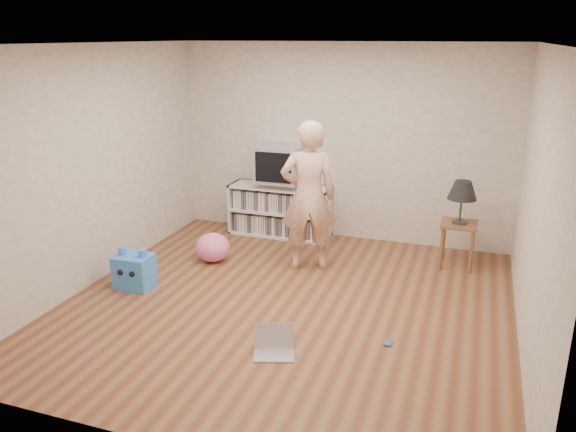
# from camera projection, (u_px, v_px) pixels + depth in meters

# --- Properties ---
(ground) EXTENTS (4.50, 4.50, 0.00)m
(ground) POSITION_uv_depth(u_px,v_px,m) (286.00, 305.00, 5.83)
(ground) COLOR brown
(ground) RESTS_ON ground
(walls) EXTENTS (4.52, 4.52, 2.60)m
(walls) POSITION_uv_depth(u_px,v_px,m) (286.00, 184.00, 5.43)
(walls) COLOR #BAB0A3
(walls) RESTS_ON ground
(ceiling) EXTENTS (4.50, 4.50, 0.01)m
(ceiling) POSITION_uv_depth(u_px,v_px,m) (286.00, 44.00, 5.03)
(ceiling) COLOR white
(ceiling) RESTS_ON walls
(media_unit) EXTENTS (1.40, 0.45, 0.70)m
(media_unit) POSITION_uv_depth(u_px,v_px,m) (280.00, 210.00, 7.80)
(media_unit) COLOR white
(media_unit) RESTS_ON ground
(dvd_deck) EXTENTS (0.45, 0.35, 0.07)m
(dvd_deck) POSITION_uv_depth(u_px,v_px,m) (280.00, 184.00, 7.67)
(dvd_deck) COLOR gray
(dvd_deck) RESTS_ON media_unit
(crt_tv) EXTENTS (0.60, 0.53, 0.50)m
(crt_tv) POSITION_uv_depth(u_px,v_px,m) (280.00, 163.00, 7.58)
(crt_tv) COLOR #9B9BA0
(crt_tv) RESTS_ON dvd_deck
(side_table) EXTENTS (0.42, 0.42, 0.55)m
(side_table) POSITION_uv_depth(u_px,v_px,m) (458.00, 234.00, 6.69)
(side_table) COLOR brown
(side_table) RESTS_ON ground
(table_lamp) EXTENTS (0.34, 0.34, 0.52)m
(table_lamp) POSITION_uv_depth(u_px,v_px,m) (462.00, 191.00, 6.53)
(table_lamp) COLOR #333333
(table_lamp) RESTS_ON side_table
(person) EXTENTS (0.76, 0.63, 1.78)m
(person) POSITION_uv_depth(u_px,v_px,m) (308.00, 196.00, 6.51)
(person) COLOR beige
(person) RESTS_ON ground
(laptop) EXTENTS (0.42, 0.38, 0.24)m
(laptop) POSITION_uv_depth(u_px,v_px,m) (274.00, 345.00, 4.95)
(laptop) COLOR silver
(laptop) RESTS_ON ground
(playing_cards) EXTENTS (0.07, 0.09, 0.02)m
(playing_cards) POSITION_uv_depth(u_px,v_px,m) (388.00, 344.00, 5.08)
(playing_cards) COLOR #4253B2
(playing_cards) RESTS_ON ground
(plush_blue) EXTENTS (0.40, 0.36, 0.46)m
(plush_blue) POSITION_uv_depth(u_px,v_px,m) (134.00, 271.00, 6.20)
(plush_blue) COLOR #3385F2
(plush_blue) RESTS_ON ground
(plush_pink) EXTENTS (0.49, 0.49, 0.36)m
(plush_pink) POSITION_uv_depth(u_px,v_px,m) (213.00, 247.00, 6.92)
(plush_pink) COLOR pink
(plush_pink) RESTS_ON ground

